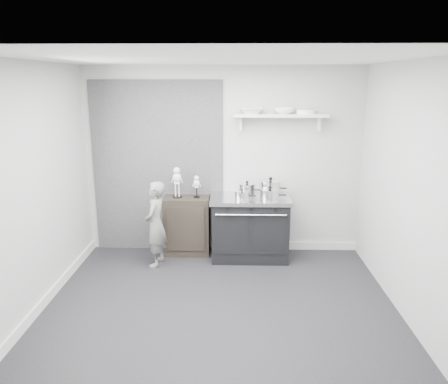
# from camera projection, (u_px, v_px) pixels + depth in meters

# --- Properties ---
(ground) EXTENTS (4.00, 4.00, 0.00)m
(ground) POSITION_uv_depth(u_px,v_px,m) (219.00, 308.00, 4.93)
(ground) COLOR black
(ground) RESTS_ON ground
(room_shell) EXTENTS (4.02, 3.62, 2.71)m
(room_shell) POSITION_uv_depth(u_px,v_px,m) (211.00, 163.00, 4.67)
(room_shell) COLOR #B5B5B2
(room_shell) RESTS_ON ground
(wall_shelf) EXTENTS (1.30, 0.26, 0.24)m
(wall_shelf) POSITION_uv_depth(u_px,v_px,m) (280.00, 116.00, 6.03)
(wall_shelf) COLOR silver
(wall_shelf) RESTS_ON room_shell
(stove) EXTENTS (1.13, 0.70, 0.90)m
(stove) POSITION_uv_depth(u_px,v_px,m) (250.00, 227.00, 6.23)
(stove) COLOR black
(stove) RESTS_ON ground
(side_cabinet) EXTENTS (0.66, 0.38, 0.85)m
(side_cabinet) POSITION_uv_depth(u_px,v_px,m) (187.00, 225.00, 6.39)
(side_cabinet) COLOR black
(side_cabinet) RESTS_ON ground
(child) EXTENTS (0.34, 0.47, 1.18)m
(child) POSITION_uv_depth(u_px,v_px,m) (156.00, 224.00, 5.93)
(child) COLOR slate
(child) RESTS_ON ground
(pot_back_left) EXTENTS (0.32, 0.23, 0.21)m
(pot_back_left) POSITION_uv_depth(u_px,v_px,m) (247.00, 189.00, 6.20)
(pot_back_left) COLOR silver
(pot_back_left) RESTS_ON stove
(pot_back_right) EXTENTS (0.39, 0.30, 0.26)m
(pot_back_right) POSITION_uv_depth(u_px,v_px,m) (270.00, 188.00, 6.21)
(pot_back_right) COLOR silver
(pot_back_right) RESTS_ON stove
(pot_front_right) EXTENTS (0.35, 0.27, 0.20)m
(pot_front_right) POSITION_uv_depth(u_px,v_px,m) (270.00, 194.00, 5.95)
(pot_front_right) COLOR silver
(pot_front_right) RESTS_ON stove
(pot_front_center) EXTENTS (0.29, 0.21, 0.15)m
(pot_front_center) POSITION_uv_depth(u_px,v_px,m) (242.00, 195.00, 5.97)
(pot_front_center) COLOR silver
(pot_front_center) RESTS_ON stove
(skeleton_full) EXTENTS (0.14, 0.09, 0.51)m
(skeleton_full) POSITION_uv_depth(u_px,v_px,m) (177.00, 180.00, 6.22)
(skeleton_full) COLOR silver
(skeleton_full) RESTS_ON side_cabinet
(skeleton_torso) EXTENTS (0.10, 0.07, 0.37)m
(skeleton_torso) POSITION_uv_depth(u_px,v_px,m) (197.00, 185.00, 6.24)
(skeleton_torso) COLOR silver
(skeleton_torso) RESTS_ON side_cabinet
(bowl_large) EXTENTS (0.33, 0.33, 0.08)m
(bowl_large) POSITION_uv_depth(u_px,v_px,m) (251.00, 111.00, 6.02)
(bowl_large) COLOR white
(bowl_large) RESTS_ON wall_shelf
(bowl_small) EXTENTS (0.27, 0.27, 0.08)m
(bowl_small) POSITION_uv_depth(u_px,v_px,m) (284.00, 111.00, 6.00)
(bowl_small) COLOR white
(bowl_small) RESTS_ON wall_shelf
(plate_stack) EXTENTS (0.26, 0.26, 0.06)m
(plate_stack) POSITION_uv_depth(u_px,v_px,m) (306.00, 112.00, 6.00)
(plate_stack) COLOR white
(plate_stack) RESTS_ON wall_shelf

